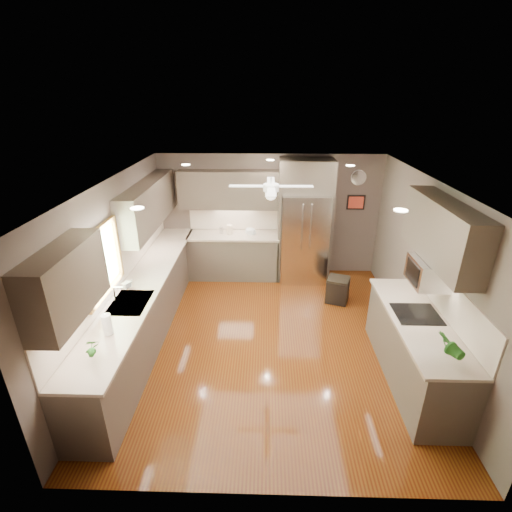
{
  "coord_description": "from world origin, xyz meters",
  "views": [
    {
      "loc": [
        -0.07,
        -4.86,
        3.59
      ],
      "look_at": [
        -0.22,
        0.6,
        1.17
      ],
      "focal_mm": 26.0,
      "sensor_mm": 36.0,
      "label": 1
    }
  ],
  "objects_px": {
    "potted_plant_left": "(90,347)",
    "microwave": "(429,272)",
    "bowl": "(251,233)",
    "potted_plant_right": "(450,346)",
    "stool": "(338,290)",
    "soap_bottle": "(127,284)",
    "refrigerator": "(304,224)",
    "canister_b": "(221,230)",
    "canister_c": "(230,230)",
    "paper_towel": "(107,324)"
  },
  "relations": [
    {
      "from": "canister_b",
      "to": "potted_plant_left",
      "type": "bearing_deg",
      "value": -103.85
    },
    {
      "from": "soap_bottle",
      "to": "bowl",
      "type": "bearing_deg",
      "value": 54.02
    },
    {
      "from": "canister_b",
      "to": "microwave",
      "type": "height_order",
      "value": "microwave"
    },
    {
      "from": "potted_plant_left",
      "to": "microwave",
      "type": "xyz_separation_m",
      "value": [
        3.97,
        1.12,
        0.4
      ]
    },
    {
      "from": "refrigerator",
      "to": "paper_towel",
      "type": "relative_size",
      "value": 8.82
    },
    {
      "from": "soap_bottle",
      "to": "canister_c",
      "type": "bearing_deg",
      "value": 61.74
    },
    {
      "from": "canister_b",
      "to": "bowl",
      "type": "xyz_separation_m",
      "value": [
        0.6,
        -0.05,
        -0.04
      ]
    },
    {
      "from": "canister_b",
      "to": "bowl",
      "type": "bearing_deg",
      "value": -4.42
    },
    {
      "from": "bowl",
      "to": "potted_plant_right",
      "type": "bearing_deg",
      "value": -58.89
    },
    {
      "from": "microwave",
      "to": "paper_towel",
      "type": "relative_size",
      "value": 1.98
    },
    {
      "from": "soap_bottle",
      "to": "stool",
      "type": "bearing_deg",
      "value": 21.96
    },
    {
      "from": "paper_towel",
      "to": "canister_b",
      "type": "bearing_deg",
      "value": 74.64
    },
    {
      "from": "potted_plant_left",
      "to": "microwave",
      "type": "height_order",
      "value": "microwave"
    },
    {
      "from": "canister_b",
      "to": "potted_plant_right",
      "type": "distance_m",
      "value": 4.8
    },
    {
      "from": "potted_plant_left",
      "to": "refrigerator",
      "type": "bearing_deg",
      "value": 55.43
    },
    {
      "from": "soap_bottle",
      "to": "bowl",
      "type": "xyz_separation_m",
      "value": [
        1.71,
        2.35,
        -0.06
      ]
    },
    {
      "from": "bowl",
      "to": "stool",
      "type": "height_order",
      "value": "bowl"
    },
    {
      "from": "soap_bottle",
      "to": "potted_plant_left",
      "type": "relative_size",
      "value": 0.65
    },
    {
      "from": "microwave",
      "to": "soap_bottle",
      "type": "bearing_deg",
      "value": 174.44
    },
    {
      "from": "soap_bottle",
      "to": "potted_plant_right",
      "type": "bearing_deg",
      "value": -19.78
    },
    {
      "from": "canister_c",
      "to": "refrigerator",
      "type": "bearing_deg",
      "value": -2.62
    },
    {
      "from": "refrigerator",
      "to": "paper_towel",
      "type": "distance_m",
      "value": 4.3
    },
    {
      "from": "refrigerator",
      "to": "potted_plant_right",
      "type": "bearing_deg",
      "value": -72.09
    },
    {
      "from": "stool",
      "to": "paper_towel",
      "type": "bearing_deg",
      "value": -142.72
    },
    {
      "from": "bowl",
      "to": "microwave",
      "type": "height_order",
      "value": "microwave"
    },
    {
      "from": "potted_plant_right",
      "to": "stool",
      "type": "xyz_separation_m",
      "value": [
        -0.63,
        2.79,
        -0.88
      ]
    },
    {
      "from": "potted_plant_right",
      "to": "bowl",
      "type": "bearing_deg",
      "value": 121.11
    },
    {
      "from": "refrigerator",
      "to": "canister_c",
      "type": "bearing_deg",
      "value": 177.38
    },
    {
      "from": "potted_plant_left",
      "to": "microwave",
      "type": "bearing_deg",
      "value": 15.81
    },
    {
      "from": "canister_b",
      "to": "bowl",
      "type": "relative_size",
      "value": 0.55
    },
    {
      "from": "canister_c",
      "to": "potted_plant_right",
      "type": "height_order",
      "value": "potted_plant_right"
    },
    {
      "from": "paper_towel",
      "to": "microwave",
      "type": "bearing_deg",
      "value": 9.89
    },
    {
      "from": "potted_plant_right",
      "to": "paper_towel",
      "type": "distance_m",
      "value": 3.86
    },
    {
      "from": "potted_plant_right",
      "to": "soap_bottle",
      "type": "bearing_deg",
      "value": 160.22
    },
    {
      "from": "potted_plant_left",
      "to": "potted_plant_right",
      "type": "height_order",
      "value": "potted_plant_right"
    },
    {
      "from": "microwave",
      "to": "paper_towel",
      "type": "bearing_deg",
      "value": -170.11
    },
    {
      "from": "potted_plant_right",
      "to": "bowl",
      "type": "height_order",
      "value": "potted_plant_right"
    },
    {
      "from": "canister_b",
      "to": "microwave",
      "type": "relative_size",
      "value": 0.23
    },
    {
      "from": "potted_plant_right",
      "to": "microwave",
      "type": "height_order",
      "value": "microwave"
    },
    {
      "from": "potted_plant_left",
      "to": "paper_towel",
      "type": "xyz_separation_m",
      "value": [
        0.01,
        0.43,
        0.0
      ]
    },
    {
      "from": "potted_plant_left",
      "to": "refrigerator",
      "type": "distance_m",
      "value": 4.65
    },
    {
      "from": "refrigerator",
      "to": "microwave",
      "type": "distance_m",
      "value": 3.03
    },
    {
      "from": "canister_c",
      "to": "potted_plant_left",
      "type": "relative_size",
      "value": 0.7
    },
    {
      "from": "bowl",
      "to": "stool",
      "type": "bearing_deg",
      "value": -31.01
    },
    {
      "from": "paper_towel",
      "to": "bowl",
      "type": "bearing_deg",
      "value": 65.65
    },
    {
      "from": "microwave",
      "to": "paper_towel",
      "type": "height_order",
      "value": "microwave"
    },
    {
      "from": "canister_b",
      "to": "stool",
      "type": "xyz_separation_m",
      "value": [
        2.25,
        -1.04,
        -0.77
      ]
    },
    {
      "from": "soap_bottle",
      "to": "refrigerator",
      "type": "relative_size",
      "value": 0.07
    },
    {
      "from": "stool",
      "to": "paper_towel",
      "type": "relative_size",
      "value": 1.76
    },
    {
      "from": "refrigerator",
      "to": "paper_towel",
      "type": "height_order",
      "value": "refrigerator"
    }
  ]
}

